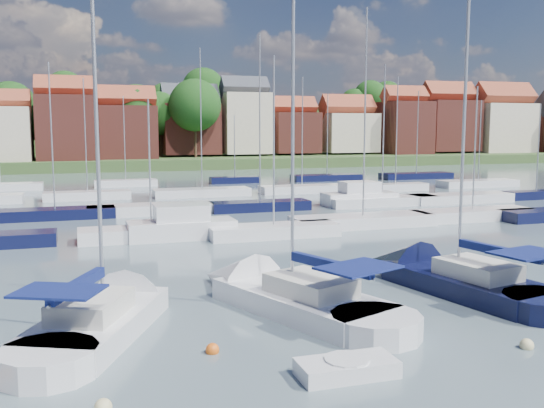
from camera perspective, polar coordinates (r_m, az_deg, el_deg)
name	(u,v)px	position (r m, az deg, el deg)	size (l,w,h in m)	color
ground	(202,201)	(60.90, -6.64, 0.31)	(260.00, 260.00, 0.00)	#4A5B65
sailboat_left	(112,314)	(23.73, -14.80, -10.00)	(7.40, 11.35, 15.18)	silver
sailboat_centre	(276,295)	(25.51, 0.36, -8.55)	(7.52, 12.54, 16.57)	silver
sailboat_navy	(441,278)	(29.31, 15.64, -6.73)	(5.72, 12.52, 16.76)	black
tender	(347,368)	(18.60, 7.06, -15.08)	(2.94, 1.38, 0.63)	silver
buoy_c	(328,332)	(22.24, 5.31, -11.93)	(0.54, 0.54, 0.54)	#D85914
buoy_d	(527,348)	(22.33, 22.84, -12.41)	(0.46, 0.46, 0.46)	beige
buoy_e	(433,274)	(31.47, 14.87, -6.41)	(0.55, 0.55, 0.55)	#D85914
buoy_h	(212,353)	(20.37, -5.63, -13.77)	(0.45, 0.45, 0.45)	#D85914
marina_field	(232,201)	(56.56, -3.79, 0.25)	(79.62, 41.41, 15.93)	silver
far_shore_town	(136,138)	(152.65, -12.67, 6.05)	(212.46, 90.00, 22.27)	#3A4D26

